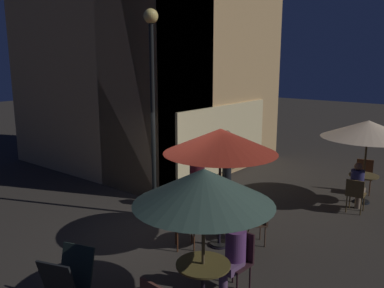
% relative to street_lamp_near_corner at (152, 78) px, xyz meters
% --- Properties ---
extents(ground_plane, '(60.00, 60.00, 0.00)m').
position_rel_street_lamp_near_corner_xyz_m(ground_plane, '(-0.47, -0.96, -3.27)').
color(ground_plane, '#2E2924').
extents(cafe_building, '(6.58, 7.38, 9.82)m').
position_rel_street_lamp_near_corner_xyz_m(cafe_building, '(2.95, 3.02, 1.63)').
color(cafe_building, tan).
rests_on(cafe_building, ground).
extents(street_lamp_near_corner, '(0.32, 0.32, 4.77)m').
position_rel_street_lamp_near_corner_xyz_m(street_lamp_near_corner, '(0.00, 0.00, 0.00)').
color(street_lamp_near_corner, black).
rests_on(street_lamp_near_corner, ground).
extents(menu_sandwich_board, '(0.80, 0.73, 0.93)m').
position_rel_street_lamp_near_corner_xyz_m(menu_sandwich_board, '(-3.52, -1.65, -2.79)').
color(menu_sandwich_board, black).
rests_on(menu_sandwich_board, ground).
extents(cafe_table_0, '(0.78, 0.78, 0.73)m').
position_rel_street_lamp_near_corner_xyz_m(cafe_table_0, '(-0.34, -2.12, -2.72)').
color(cafe_table_0, black).
rests_on(cafe_table_0, ground).
extents(cafe_table_1, '(0.74, 0.74, 0.75)m').
position_rel_street_lamp_near_corner_xyz_m(cafe_table_1, '(4.06, -3.61, -2.72)').
color(cafe_table_1, black).
rests_on(cafe_table_1, ground).
extents(cafe_table_2, '(0.80, 0.80, 0.79)m').
position_rel_street_lamp_near_corner_xyz_m(cafe_table_2, '(-2.28, -3.20, -2.67)').
color(cafe_table_2, black).
rests_on(cafe_table_2, ground).
extents(patio_umbrella_0, '(2.21, 2.21, 2.40)m').
position_rel_street_lamp_near_corner_xyz_m(patio_umbrella_0, '(-0.34, -2.12, -1.12)').
color(patio_umbrella_0, black).
rests_on(patio_umbrella_0, ground).
extents(patio_umbrella_1, '(2.31, 2.31, 2.18)m').
position_rel_street_lamp_near_corner_xyz_m(patio_umbrella_1, '(4.06, -3.61, -1.32)').
color(patio_umbrella_1, black).
rests_on(patio_umbrella_1, ground).
extents(patio_umbrella_2, '(2.01, 2.01, 2.22)m').
position_rel_street_lamp_near_corner_xyz_m(patio_umbrella_2, '(-2.28, -3.20, -1.32)').
color(patio_umbrella_2, black).
rests_on(patio_umbrella_2, ground).
extents(cafe_chair_0, '(0.58, 0.58, 0.92)m').
position_rel_street_lamp_near_corner_xyz_m(cafe_chair_0, '(-0.91, -1.58, -2.72)').
color(cafe_chair_0, '#592F18').
rests_on(cafe_chair_0, ground).
extents(cafe_chair_1, '(0.60, 0.60, 0.95)m').
position_rel_street_lamp_near_corner_xyz_m(cafe_chair_1, '(0.25, -2.71, -2.71)').
color(cafe_chair_1, '#4D3728').
rests_on(cafe_chair_1, ground).
extents(cafe_chair_2, '(0.53, 0.53, 0.93)m').
position_rel_street_lamp_near_corner_xyz_m(cafe_chair_2, '(4.93, -3.39, -2.71)').
color(cafe_chair_2, brown).
rests_on(cafe_chair_2, ground).
extents(cafe_chair_3, '(0.45, 0.45, 0.85)m').
position_rel_street_lamp_near_corner_xyz_m(cafe_chair_3, '(3.18, -3.69, -2.75)').
color(cafe_chair_3, brown).
rests_on(cafe_chair_3, ground).
extents(cafe_chair_5, '(0.46, 0.46, 0.98)m').
position_rel_street_lamp_near_corner_xyz_m(cafe_chair_5, '(-1.41, -3.27, -2.69)').
color(cafe_chair_5, black).
rests_on(cafe_chair_5, ground).
extents(patron_seated_0, '(0.53, 0.35, 1.25)m').
position_rel_street_lamp_near_corner_xyz_m(patron_seated_0, '(3.33, -3.67, -2.57)').
color(patron_seated_0, '#826C56').
rests_on(patron_seated_0, ground).
extents(patron_seated_1, '(0.53, 0.36, 1.25)m').
position_rel_street_lamp_near_corner_xyz_m(patron_seated_1, '(-1.57, -3.25, -2.56)').
color(patron_seated_1, '#5C3F62').
rests_on(patron_seated_1, ground).
extents(patron_standing_2, '(0.30, 0.30, 1.74)m').
position_rel_street_lamp_near_corner_xyz_m(patron_standing_2, '(2.71, -0.25, -2.38)').
color(patron_standing_2, black).
rests_on(patron_standing_2, ground).
extents(patron_standing_3, '(0.37, 0.37, 1.66)m').
position_rel_street_lamp_near_corner_xyz_m(patron_standing_3, '(0.98, -0.52, -2.44)').
color(patron_standing_3, '#797058').
rests_on(patron_standing_3, ground).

